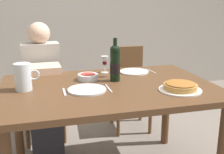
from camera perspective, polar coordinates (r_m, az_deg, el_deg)
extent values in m
cube|color=brown|center=(1.96, -0.67, -2.36)|extent=(1.50, 1.00, 0.04)
cylinder|color=brown|center=(2.04, 21.79, -14.41)|extent=(0.07, 0.07, 0.72)
cylinder|color=brown|center=(2.44, -18.87, -9.12)|extent=(0.07, 0.07, 0.72)
cylinder|color=brown|center=(2.68, 11.11, -6.31)|extent=(0.07, 0.07, 0.72)
cylinder|color=black|center=(2.05, 0.63, 2.18)|extent=(0.07, 0.07, 0.22)
sphere|color=black|center=(2.02, 0.64, 5.58)|extent=(0.07, 0.07, 0.07)
cylinder|color=black|center=(2.02, 0.64, 6.96)|extent=(0.03, 0.03, 0.08)
cylinder|color=black|center=(2.05, 0.63, 1.88)|extent=(0.08, 0.08, 0.08)
cylinder|color=silver|center=(1.92, -17.94, 0.01)|extent=(0.11, 0.11, 0.18)
cylinder|color=silver|center=(1.93, -17.86, -0.93)|extent=(0.10, 0.10, 0.11)
torus|color=silver|center=(1.92, -15.77, 0.43)|extent=(0.07, 0.01, 0.07)
cylinder|color=white|center=(1.90, 13.88, -2.60)|extent=(0.28, 0.28, 0.01)
cylinder|color=#C18E47|center=(1.89, 13.92, -1.95)|extent=(0.22, 0.22, 0.03)
ellipsoid|color=#9E6028|center=(1.89, 13.97, -1.27)|extent=(0.20, 0.20, 0.02)
cylinder|color=silver|center=(2.10, -4.99, 0.00)|extent=(0.15, 0.15, 0.04)
ellipsoid|color=#B2382D|center=(2.10, -5.00, 0.41)|extent=(0.13, 0.13, 0.03)
cylinder|color=silver|center=(2.31, -1.51, 0.94)|extent=(0.06, 0.06, 0.00)
cylinder|color=silver|center=(2.30, -1.52, 1.75)|extent=(0.01, 0.01, 0.06)
cone|color=silver|center=(2.29, -1.53, 3.43)|extent=(0.06, 0.06, 0.07)
cylinder|color=#470A14|center=(2.29, -1.53, 2.92)|extent=(0.03, 0.03, 0.03)
cylinder|color=silver|center=(2.19, 0.64, 0.13)|extent=(0.06, 0.06, 0.00)
cylinder|color=silver|center=(2.18, 0.64, 1.07)|extent=(0.01, 0.01, 0.07)
cone|color=silver|center=(2.16, 0.65, 2.89)|extent=(0.06, 0.06, 0.07)
cylinder|color=silver|center=(1.85, -5.20, -2.63)|extent=(0.26, 0.26, 0.01)
cylinder|color=white|center=(2.33, 4.59, 1.10)|extent=(0.24, 0.24, 0.01)
cube|color=silver|center=(1.84, -9.82, -3.08)|extent=(0.02, 0.16, 0.00)
cube|color=silver|center=(1.88, -0.70, -2.37)|extent=(0.01, 0.18, 0.00)
cube|color=silver|center=(2.38, 7.99, 1.24)|extent=(0.03, 0.18, 0.00)
cube|color=silver|center=(2.28, 1.03, 0.77)|extent=(0.02, 0.16, 0.00)
cube|color=brown|center=(2.78, -14.07, -3.52)|extent=(0.41, 0.41, 0.02)
cube|color=brown|center=(2.90, -14.56, 1.54)|extent=(0.36, 0.04, 0.40)
cylinder|color=brown|center=(2.71, -17.16, -9.64)|extent=(0.04, 0.04, 0.45)
cylinder|color=brown|center=(2.72, -9.91, -9.03)|extent=(0.04, 0.04, 0.45)
cylinder|color=brown|center=(3.02, -17.22, -7.00)|extent=(0.04, 0.04, 0.45)
cylinder|color=brown|center=(3.03, -10.76, -6.47)|extent=(0.04, 0.04, 0.45)
cube|color=#B7B2A8|center=(2.67, -14.40, 1.50)|extent=(0.35, 0.21, 0.50)
sphere|color=beige|center=(2.62, -14.89, 8.75)|extent=(0.20, 0.20, 0.20)
cube|color=#33333D|center=(2.56, -13.79, -4.90)|extent=(0.32, 0.39, 0.14)
cube|color=#33333D|center=(2.53, -13.17, -11.79)|extent=(0.28, 0.13, 0.40)
cube|color=beige|center=(2.38, -14.13, 1.62)|extent=(0.30, 0.25, 0.06)
cube|color=brown|center=(2.92, 3.87, -2.20)|extent=(0.42, 0.42, 0.02)
cube|color=brown|center=(3.04, 3.02, 2.61)|extent=(0.36, 0.05, 0.40)
cylinder|color=brown|center=(2.81, 1.32, -8.02)|extent=(0.04, 0.04, 0.45)
cylinder|color=brown|center=(2.90, 7.96, -7.41)|extent=(0.04, 0.04, 0.45)
cylinder|color=brown|center=(3.11, -0.07, -5.60)|extent=(0.04, 0.04, 0.45)
cylinder|color=brown|center=(3.19, 5.94, -5.14)|extent=(0.04, 0.04, 0.45)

